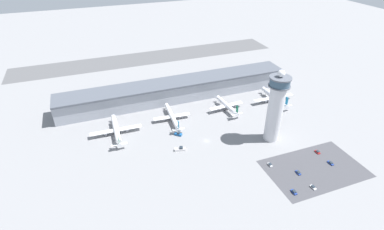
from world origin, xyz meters
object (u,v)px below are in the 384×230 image
Objects in this scene: car_maroon_suv at (331,163)px; car_silver_sedan at (313,187)px; control_tower at (276,107)px; airplane_gate_bravo at (172,117)px; car_navy_sedan at (294,192)px; car_blue_compact at (270,165)px; airplane_gate_alpha at (116,130)px; airplane_gate_delta at (274,97)px; service_truck_fuel at (178,134)px; car_red_hatchback at (318,152)px; service_truck_catering at (180,149)px; airplane_gate_charlie at (227,106)px; car_green_van at (298,173)px.

car_maroon_suv is 29.41m from car_silver_sedan.
control_tower is 1.35× the size of airplane_gate_bravo.
car_navy_sedan reaches higher than car_blue_compact.
control_tower is at bearing -22.93° from airplane_gate_alpha.
airplane_gate_alpha is 154.02m from car_maroon_suv.
airplane_gate_delta is 6.66× the size of service_truck_fuel.
airplane_gate_delta reaches higher than service_truck_fuel.
car_maroon_suv is (39.15, 13.20, -0.06)m from car_navy_sedan.
service_truck_fuel is 100.89m from car_red_hatchback.
service_truck_catering is at bearing -159.98° from airplane_gate_delta.
control_tower is at bearing 71.32° from car_navy_sedan.
airplane_gate_charlie reaches higher than service_truck_catering.
airplane_gate_delta is at bearing 20.02° from service_truck_catering.
car_silver_sedan is at bearing -60.72° from airplane_gate_bravo.
car_green_van is (12.96, 13.01, -0.07)m from car_navy_sedan.
airplane_gate_charlie reaches higher than car_navy_sedan.
airplane_gate_delta is at bearing 68.98° from car_silver_sedan.
service_truck_catering is at bearing 144.55° from car_blue_compact.
airplane_gate_delta is at bearing 65.79° from car_green_van.
service_truck_fuel is 71.23m from car_blue_compact.
car_maroon_suv is 1.15× the size of car_red_hatchback.
service_truck_catering is 1.82× the size of car_navy_sedan.
car_silver_sedan is (0.33, -13.81, -0.00)m from car_green_van.
airplane_gate_delta is at bearing -2.16° from airplane_gate_charlie.
car_navy_sedan is (46.02, -80.07, -0.41)m from service_truck_fuel.
service_truck_catering is 1.96× the size of car_red_hatchback.
service_truck_catering reaches higher than car_green_van.
car_blue_compact is at bearing 116.14° from car_silver_sedan.
airplane_gate_alpha is at bearing 157.07° from control_tower.
service_truck_fuel is 92.35m from car_navy_sedan.
airplane_gate_bravo is 21.76m from service_truck_fuel.
airplane_gate_delta is (95.84, -2.37, 0.85)m from airplane_gate_bravo.
car_green_van is (58.98, -67.06, -0.48)m from service_truck_fuel.
service_truck_fuel reaches higher than car_navy_sedan.
control_tower reaches higher than car_blue_compact.
airplane_gate_delta reaches higher than airplane_gate_bravo.
airplane_gate_alpha is at bearing 141.53° from car_blue_compact.
airplane_gate_charlie reaches higher than service_truck_fuel.
airplane_gate_alpha is 8.58× the size of car_maroon_suv.
car_blue_compact is (-12.76, 12.87, 0.04)m from car_green_van.
car_green_van is at bearing -153.97° from car_red_hatchback.
airplane_gate_bravo reaches higher than car_red_hatchback.
car_navy_sedan reaches higher than car_silver_sedan.
car_blue_compact is at bearing -49.54° from service_truck_fuel.
airplane_gate_charlie reaches higher than car_red_hatchback.
airplane_gate_alpha reaches higher than car_green_van.
car_blue_compact is (-38.95, 12.68, 0.03)m from car_maroon_suv.
car_silver_sedan is (-25.69, -26.51, -0.07)m from car_red_hatchback.
service_truck_fuel is 1.42× the size of car_silver_sedan.
car_navy_sedan is 46.70m from car_red_hatchback.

